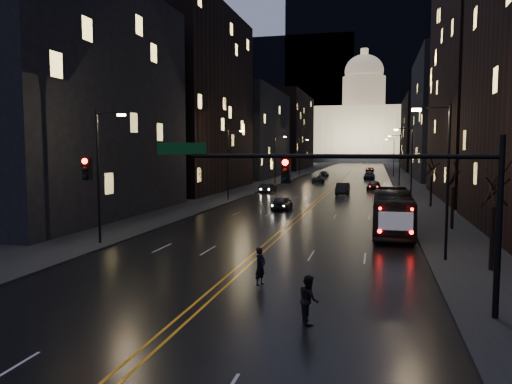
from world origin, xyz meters
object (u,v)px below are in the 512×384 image
Objects in this scene: oncoming_car_a at (282,203)px; receding_car_a at (343,189)px; bus at (393,212)px; oncoming_car_b at (268,188)px; pedestrian_a at (260,266)px; traffic_signal at (346,184)px; pedestrian_b at (309,299)px.

receding_car_a is (5.14, 19.33, 0.08)m from oncoming_car_a.
oncoming_car_b is (-16.85, 32.57, -0.96)m from bus.
oncoming_car_b is at bearing 176.23° from receding_car_a.
oncoming_car_b is 2.36× the size of pedestrian_a.
pedestrian_a reaches higher than oncoming_car_b.
receding_car_a is at bearing 21.98° from pedestrian_a.
bus is 16.69m from oncoming_car_a.
oncoming_car_b is at bearing 34.62° from pedestrian_a.
oncoming_car_a is (-8.55, 32.10, -4.33)m from traffic_signal.
traffic_signal is 4.71m from pedestrian_b.
oncoming_car_a is at bearing -104.95° from receding_car_a.
oncoming_car_a is at bearing 31.43° from pedestrian_a.
oncoming_car_a is at bearing 104.91° from traffic_signal.
traffic_signal is 3.35× the size of receding_car_a.
traffic_signal is 54.27m from oncoming_car_b.
oncoming_car_a is 2.50× the size of pedestrian_b.
pedestrian_a is at bearing 98.56° from oncoming_car_a.
bus is 21.67m from pedestrian_b.
traffic_signal is 51.71m from receding_car_a.
oncoming_car_a is 2.49× the size of pedestrian_a.
pedestrian_b is at bearing -87.68° from receding_car_a.
oncoming_car_b is 2.37× the size of pedestrian_b.
receding_car_a is (-5.85, 31.85, -0.82)m from bus.
receding_car_a is 2.84× the size of pedestrian_b.
pedestrian_a is (10.27, -49.25, 0.20)m from oncoming_car_b.
oncoming_car_a is at bearing 112.10° from oncoming_car_b.
oncoming_car_b is (-14.41, 52.14, -4.39)m from traffic_signal.
pedestrian_b is (13.20, -53.91, 0.20)m from oncoming_car_b.
oncoming_car_a is 20.88m from oncoming_car_b.
pedestrian_a is (-4.14, 2.89, -4.19)m from traffic_signal.
oncoming_car_b is at bearing -6.57° from pedestrian_b.
traffic_signal is 6.56m from pedestrian_a.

